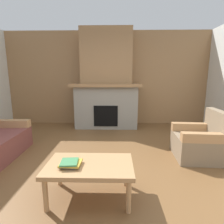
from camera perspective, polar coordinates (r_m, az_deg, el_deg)
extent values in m
plane|color=brown|center=(2.86, -4.60, -18.64)|extent=(9.00, 9.00, 0.00)
cube|color=#997047|center=(5.48, -1.58, 10.44)|extent=(6.00, 0.12, 2.70)
cube|color=gray|center=(5.14, -1.77, 1.70)|extent=(1.70, 0.70, 1.15)
cube|color=black|center=(4.85, -1.96, -1.21)|extent=(0.64, 0.08, 0.56)
cube|color=#997047|center=(5.02, -1.84, 8.55)|extent=(1.90, 0.82, 0.08)
cube|color=#997047|center=(5.19, -1.80, 17.19)|extent=(1.40, 0.50, 1.47)
cube|color=tan|center=(4.26, -29.82, -3.18)|extent=(0.84, 0.18, 0.15)
cube|color=#847056|center=(3.58, 25.30, -9.88)|extent=(0.81, 0.81, 0.40)
cube|color=#847056|center=(3.58, 30.52, -3.24)|extent=(0.19, 0.77, 0.45)
cube|color=tan|center=(3.78, 24.04, -4.32)|extent=(0.77, 0.19, 0.15)
cube|color=tan|center=(3.22, 27.61, -7.22)|extent=(0.77, 0.19, 0.15)
cube|color=tan|center=(2.20, -7.08, -16.50)|extent=(1.00, 0.60, 0.05)
cylinder|color=tan|center=(2.22, -20.29, -23.40)|extent=(0.06, 0.06, 0.38)
cylinder|color=tan|center=(2.09, 5.29, -25.00)|extent=(0.06, 0.06, 0.38)
cylinder|color=tan|center=(2.60, -16.27, -17.61)|extent=(0.06, 0.06, 0.38)
cylinder|color=tan|center=(2.49, 4.51, -18.48)|extent=(0.06, 0.06, 0.38)
cube|color=#335699|center=(2.18, -13.44, -15.89)|extent=(0.21, 0.16, 0.02)
cube|color=gold|center=(2.17, -12.90, -15.45)|extent=(0.24, 0.22, 0.02)
cube|color=#3D7F4C|center=(2.15, -13.34, -15.14)|extent=(0.20, 0.21, 0.02)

